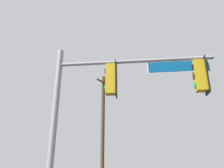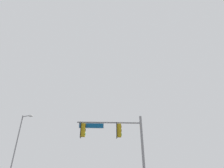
% 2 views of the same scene
% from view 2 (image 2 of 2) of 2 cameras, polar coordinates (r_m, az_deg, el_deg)
% --- Properties ---
extents(signal_pole_near, '(5.50, 1.54, 5.78)m').
position_cam_2_polar(signal_pole_near, '(15.29, 1.59, -16.80)').
color(signal_pole_near, gray).
rests_on(signal_pole_near, ground_plane).
extents(street_lamp, '(1.79, 0.72, 7.52)m').
position_cam_2_polar(street_lamp, '(23.73, -28.35, -16.46)').
color(street_lamp, gray).
rests_on(street_lamp, ground_plane).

